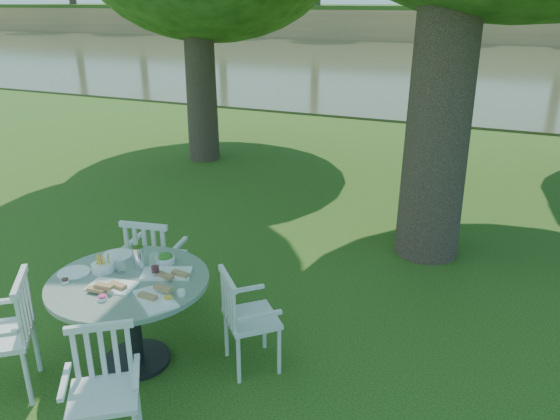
# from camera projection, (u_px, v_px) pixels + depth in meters

# --- Properties ---
(ground) EXTENTS (140.00, 140.00, 0.00)m
(ground) POSITION_uv_depth(u_px,v_px,m) (272.00, 291.00, 5.77)
(ground) COLOR #19380B
(ground) RESTS_ON ground
(table) EXTENTS (1.28, 1.28, 0.79)m
(table) POSITION_uv_depth(u_px,v_px,m) (131.00, 298.00, 4.42)
(table) COLOR black
(table) RESTS_ON ground
(chair_ne) EXTENTS (0.60, 0.60, 0.87)m
(chair_ne) POSITION_uv_depth(u_px,v_px,m) (241.00, 314.00, 4.40)
(chair_ne) COLOR silver
(chair_ne) RESTS_ON ground
(chair_nw) EXTENTS (0.55, 0.53, 0.95)m
(chair_nw) POSITION_uv_depth(u_px,v_px,m) (152.00, 257.00, 5.28)
(chair_nw) COLOR silver
(chair_nw) RESTS_ON ground
(chair_sw) EXTENTS (0.66, 0.66, 0.96)m
(chair_sw) POSITION_uv_depth(u_px,v_px,m) (12.00, 327.00, 4.12)
(chair_sw) COLOR silver
(chair_sw) RESTS_ON ground
(chair_se) EXTENTS (0.60, 0.60, 0.88)m
(chair_se) POSITION_uv_depth(u_px,v_px,m) (104.00, 380.00, 3.63)
(chair_se) COLOR silver
(chair_se) RESTS_ON ground
(tableware) EXTENTS (1.23, 0.84, 0.21)m
(tableware) POSITION_uv_depth(u_px,v_px,m) (133.00, 271.00, 4.42)
(tableware) COLOR white
(tableware) RESTS_ON table
(river) EXTENTS (100.00, 28.00, 0.12)m
(river) POSITION_uv_depth(u_px,v_px,m) (475.00, 66.00, 25.44)
(river) COLOR #3A3D24
(river) RESTS_ON ground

